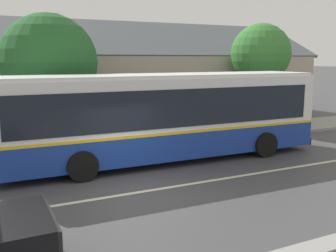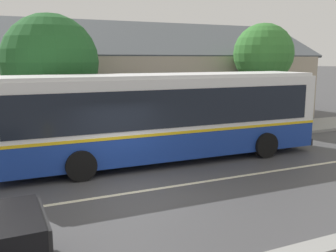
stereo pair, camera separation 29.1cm
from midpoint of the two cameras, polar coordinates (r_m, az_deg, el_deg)
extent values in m
plane|color=#424244|center=(11.16, -4.34, -10.04)|extent=(300.00, 300.00, 0.00)
cube|color=gray|center=(16.69, -11.38, -3.09)|extent=(60.00, 3.00, 0.15)
cube|color=beige|center=(11.16, -4.34, -10.02)|extent=(60.00, 0.16, 0.01)
cube|color=tan|center=(23.60, -11.89, 5.48)|extent=(28.00, 9.34, 3.98)
cube|color=#4C5156|center=(21.29, -10.81, 13.24)|extent=(28.60, 4.74, 2.26)
cube|color=#4C5156|center=(25.84, -13.29, 12.59)|extent=(28.60, 4.74, 2.26)
cube|color=black|center=(19.04, -8.86, 5.08)|extent=(1.10, 0.06, 1.30)
cube|color=black|center=(23.59, 14.87, 5.84)|extent=(1.10, 0.06, 1.30)
cube|color=#4C3323|center=(20.67, 2.53, 2.41)|extent=(1.00, 0.06, 2.10)
cube|color=navy|center=(14.33, -0.03, -2.26)|extent=(12.39, 2.65, 0.97)
cube|color=gold|center=(14.22, -0.03, -0.15)|extent=(12.41, 2.67, 0.10)
cube|color=white|center=(14.08, -0.03, 3.71)|extent=(12.39, 2.65, 1.83)
cube|color=white|center=(14.00, -0.03, 7.67)|extent=(12.14, 2.52, 0.12)
cube|color=black|center=(15.25, -1.93, 3.83)|extent=(11.37, 0.17, 1.33)
cube|color=black|center=(12.95, 2.20, 2.68)|extent=(11.37, 0.17, 1.33)
cube|color=black|center=(17.49, 19.00, 4.10)|extent=(0.07, 2.20, 1.33)
cube|color=black|center=(17.43, 19.17, 6.96)|extent=(0.06, 1.75, 0.24)
cube|color=black|center=(17.77, 18.72, -1.55)|extent=(0.11, 2.50, 0.28)
cube|color=#197233|center=(14.99, -7.40, -1.79)|extent=(3.46, 0.07, 0.68)
cube|color=black|center=(17.67, 12.80, 2.46)|extent=(0.90, 0.04, 2.55)
cylinder|color=black|center=(17.26, 10.04, -1.16)|extent=(1.00, 0.29, 1.00)
cylinder|color=black|center=(15.29, 15.20, -2.83)|extent=(1.00, 0.29, 1.00)
cylinder|color=black|center=(14.64, -14.35, -3.37)|extent=(1.00, 0.29, 1.00)
cylinder|color=black|center=(12.26, -12.45, -5.94)|extent=(1.00, 0.29, 1.00)
cube|color=#232326|center=(7.63, -17.28, -14.51)|extent=(0.11, 1.72, 0.59)
cube|color=silver|center=(8.14, -17.87, -12.01)|extent=(0.06, 0.24, 0.16)
cube|color=silver|center=(7.03, -16.52, -15.58)|extent=(0.06, 0.24, 0.16)
cube|color=brown|center=(16.61, -9.64, -1.24)|extent=(1.62, 0.10, 0.04)
cube|color=brown|center=(16.48, -9.51, -1.33)|extent=(1.62, 0.10, 0.04)
cube|color=brown|center=(16.34, -9.38, -1.42)|extent=(1.62, 0.10, 0.04)
cube|color=brown|center=(16.16, -9.30, -0.46)|extent=(1.62, 0.04, 0.10)
cube|color=brown|center=(16.14, -9.31, 0.03)|extent=(1.62, 0.04, 0.10)
cube|color=black|center=(16.69, -7.34, -1.91)|extent=(0.08, 0.43, 0.45)
cube|color=black|center=(16.38, -11.67, -2.28)|extent=(0.08, 0.43, 0.45)
cylinder|color=#4C3828|center=(21.53, 14.40, 3.72)|extent=(0.44, 0.44, 3.07)
sphere|color=#387A33|center=(21.41, 14.71, 10.63)|extent=(3.26, 3.26, 3.26)
sphere|color=#387A33|center=(21.32, 14.98, 9.31)|extent=(2.13, 2.13, 2.13)
cylinder|color=#4C3828|center=(17.10, -16.59, 0.83)|extent=(0.35, 0.35, 2.39)
sphere|color=#235B28|center=(16.89, -17.03, 9.30)|extent=(4.09, 4.09, 4.09)
sphere|color=#235B28|center=(16.87, -18.61, 7.12)|extent=(2.53, 2.53, 2.53)
camera|label=1|loc=(0.15, -89.44, 0.10)|focal=40.00mm
camera|label=2|loc=(0.15, 90.56, -0.10)|focal=40.00mm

